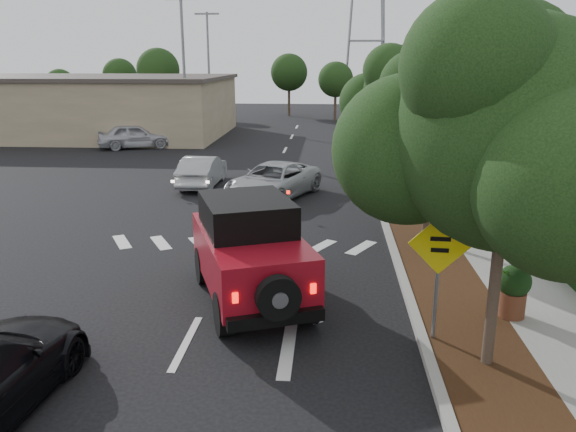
# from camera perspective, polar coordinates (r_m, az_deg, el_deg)

# --- Properties ---
(ground) EXTENTS (120.00, 120.00, 0.00)m
(ground) POSITION_cam_1_polar(r_m,az_deg,el_deg) (11.40, -10.31, -12.56)
(ground) COLOR black
(ground) RESTS_ON ground
(curb) EXTENTS (0.20, 70.00, 0.15)m
(curb) POSITION_cam_1_polar(r_m,az_deg,el_deg) (22.40, 8.99, 1.89)
(curb) COLOR #9E9B93
(curb) RESTS_ON ground
(planting_strip) EXTENTS (1.80, 70.00, 0.12)m
(planting_strip) POSITION_cam_1_polar(r_m,az_deg,el_deg) (22.51, 11.53, 1.79)
(planting_strip) COLOR black
(planting_strip) RESTS_ON ground
(sidewalk) EXTENTS (2.00, 70.00, 0.12)m
(sidewalk) POSITION_cam_1_polar(r_m,az_deg,el_deg) (22.83, 16.26, 1.67)
(sidewalk) COLOR gray
(sidewalk) RESTS_ON ground
(hedge) EXTENTS (0.80, 70.00, 0.80)m
(hedge) POSITION_cam_1_polar(r_m,az_deg,el_deg) (23.09, 19.73, 2.39)
(hedge) COLOR black
(hedge) RESTS_ON ground
(commercial_building) EXTENTS (22.00, 12.00, 4.00)m
(commercial_building) POSITION_cam_1_polar(r_m,az_deg,el_deg) (44.02, -21.24, 10.30)
(commercial_building) COLOR gray
(commercial_building) RESTS_ON ground
(transmission_tower) EXTENTS (7.00, 4.00, 28.00)m
(transmission_tower) POSITION_cam_1_polar(r_m,az_deg,el_deg) (58.03, 7.66, 10.28)
(transmission_tower) COLOR slate
(transmission_tower) RESTS_ON ground
(street_tree_near) EXTENTS (3.80, 3.80, 5.92)m
(street_tree_near) POSITION_cam_1_polar(r_m,az_deg,el_deg) (11.02, 19.45, -14.34)
(street_tree_near) COLOR black
(street_tree_near) RESTS_ON ground
(street_tree_mid) EXTENTS (3.20, 3.20, 5.32)m
(street_tree_mid) POSITION_cam_1_polar(r_m,az_deg,el_deg) (17.29, 13.67, -2.78)
(street_tree_mid) COLOR black
(street_tree_mid) RESTS_ON ground
(street_tree_far) EXTENTS (3.40, 3.40, 5.62)m
(street_tree_far) POSITION_cam_1_polar(r_m,az_deg,el_deg) (23.49, 11.23, 2.24)
(street_tree_far) COLOR black
(street_tree_far) RESTS_ON ground
(light_pole_a) EXTENTS (2.00, 0.22, 9.00)m
(light_pole_a) POSITION_cam_1_polar(r_m,az_deg,el_deg) (37.25, -10.15, 7.21)
(light_pole_a) COLOR slate
(light_pole_a) RESTS_ON ground
(light_pole_b) EXTENTS (2.00, 0.22, 9.00)m
(light_pole_b) POSITION_cam_1_polar(r_m,az_deg,el_deg) (49.07, -7.84, 9.31)
(light_pole_b) COLOR slate
(light_pole_b) RESTS_ON ground
(red_jeep) EXTENTS (3.38, 4.79, 2.34)m
(red_jeep) POSITION_cam_1_polar(r_m,az_deg,el_deg) (12.78, -4.06, -3.34)
(red_jeep) COLOR black
(red_jeep) RESTS_ON ground
(silver_suv_ahead) EXTENTS (4.06, 5.43, 1.37)m
(silver_suv_ahead) POSITION_cam_1_polar(r_m,az_deg,el_deg) (22.23, -1.54, 3.59)
(silver_suv_ahead) COLOR #A4A7AC
(silver_suv_ahead) RESTS_ON ground
(silver_sedan_oncoming) EXTENTS (1.45, 4.03, 1.32)m
(silver_sedan_oncoming) POSITION_cam_1_polar(r_m,az_deg,el_deg) (24.66, -8.70, 4.56)
(silver_sedan_oncoming) COLOR #A1A4A8
(silver_sedan_oncoming) RESTS_ON ground
(parked_suv) EXTENTS (4.79, 3.31, 1.51)m
(parked_suv) POSITION_cam_1_polar(r_m,az_deg,el_deg) (36.09, -15.27, 7.85)
(parked_suv) COLOR #B8B9C0
(parked_suv) RESTS_ON ground
(speed_hump_sign) EXTENTS (1.17, 0.13, 2.49)m
(speed_hump_sign) POSITION_cam_1_polar(r_m,az_deg,el_deg) (10.87, 15.07, -4.33)
(speed_hump_sign) COLOR slate
(speed_hump_sign) RESTS_ON ground
(terracotta_planter) EXTENTS (0.68, 0.68, 1.19)m
(terracotta_planter) POSITION_cam_1_polar(r_m,az_deg,el_deg) (12.64, 21.98, -6.58)
(terracotta_planter) COLOR brown
(terracotta_planter) RESTS_ON ground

